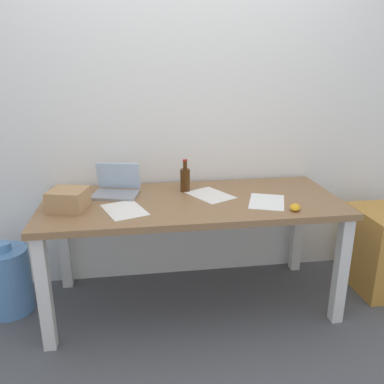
% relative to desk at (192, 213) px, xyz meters
% --- Properties ---
extents(ground_plane, '(8.00, 8.00, 0.00)m').
position_rel_desk_xyz_m(ground_plane, '(0.00, 0.00, -0.65)').
color(ground_plane, '#515459').
extents(back_wall, '(5.20, 0.08, 2.60)m').
position_rel_desk_xyz_m(back_wall, '(0.00, 0.46, 0.65)').
color(back_wall, white).
rests_on(back_wall, ground).
extents(desk, '(1.87, 0.80, 0.74)m').
position_rel_desk_xyz_m(desk, '(0.00, 0.00, 0.00)').
color(desk, olive).
rests_on(desk, ground).
extents(laptop_left, '(0.33, 0.28, 0.20)m').
position_rel_desk_xyz_m(laptop_left, '(-0.47, 0.17, 0.13)').
color(laptop_left, gray).
rests_on(laptop_left, desk).
extents(beer_bottle, '(0.07, 0.07, 0.22)m').
position_rel_desk_xyz_m(beer_bottle, '(-0.02, 0.18, 0.17)').
color(beer_bottle, '#47280F').
rests_on(beer_bottle, desk).
extents(computer_mouse, '(0.10, 0.12, 0.03)m').
position_rel_desk_xyz_m(computer_mouse, '(0.57, -0.27, 0.11)').
color(computer_mouse, gold).
rests_on(computer_mouse, desk).
extents(cardboard_box, '(0.25, 0.24, 0.12)m').
position_rel_desk_xyz_m(cardboard_box, '(-0.74, -0.07, 0.15)').
color(cardboard_box, tan).
rests_on(cardboard_box, desk).
extents(paper_sheet_near_back, '(0.32, 0.36, 0.00)m').
position_rel_desk_xyz_m(paper_sheet_near_back, '(0.13, 0.07, 0.09)').
color(paper_sheet_near_back, white).
rests_on(paper_sheet_near_back, desk).
extents(paper_sheet_front_right, '(0.30, 0.35, 0.00)m').
position_rel_desk_xyz_m(paper_sheet_front_right, '(0.45, -0.11, 0.09)').
color(paper_sheet_front_right, white).
rests_on(paper_sheet_front_right, desk).
extents(paper_sheet_front_left, '(0.30, 0.35, 0.00)m').
position_rel_desk_xyz_m(paper_sheet_front_left, '(-0.42, -0.13, 0.09)').
color(paper_sheet_front_left, white).
rests_on(paper_sheet_front_left, desk).
extents(water_cooler_jug, '(0.29, 0.29, 0.49)m').
position_rel_desk_xyz_m(water_cooler_jug, '(-1.20, 0.08, -0.43)').
color(water_cooler_jug, '#598CC6').
rests_on(water_cooler_jug, ground).
extents(filing_cabinet, '(0.40, 0.48, 0.59)m').
position_rel_desk_xyz_m(filing_cabinet, '(1.38, -0.01, -0.36)').
color(filing_cabinet, '#C68938').
rests_on(filing_cabinet, ground).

